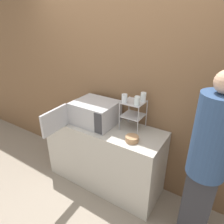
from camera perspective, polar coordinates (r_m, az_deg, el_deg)
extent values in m
plane|color=gray|center=(2.85, -5.63, -22.01)|extent=(12.00, 12.00, 0.00)
cube|color=brown|center=(2.56, 1.42, 7.24)|extent=(8.00, 0.06, 2.60)
cube|color=#B7B2A8|center=(2.72, -2.35, -12.01)|extent=(1.54, 0.56, 0.89)
cube|color=#ADADB2|center=(2.48, -4.76, -0.12)|extent=(0.52, 0.44, 0.28)
cube|color=#B7B2A8|center=(2.37, -8.98, -1.67)|extent=(0.37, 0.01, 0.24)
cube|color=#333338|center=(2.22, -4.05, -3.37)|extent=(0.10, 0.01, 0.25)
cube|color=#ADADB2|center=(2.37, -15.96, -2.31)|extent=(0.05, 0.40, 0.27)
cylinder|color=#B2B2B7|center=(2.29, 2.11, -1.35)|extent=(0.01, 0.01, 0.35)
cylinder|color=#B2B2B7|center=(2.20, 7.42, -2.81)|extent=(0.01, 0.01, 0.35)
cylinder|color=#B2B2B7|center=(2.47, 4.83, 0.65)|extent=(0.01, 0.01, 0.35)
cylinder|color=#B2B2B7|center=(2.39, 9.82, -0.62)|extent=(0.01, 0.01, 0.35)
cube|color=#B2B2B7|center=(2.33, 6.04, -0.98)|extent=(0.24, 0.23, 0.01)
cube|color=#B2B2B7|center=(2.27, 6.23, 2.83)|extent=(0.24, 0.23, 0.01)
cylinder|color=silver|center=(2.21, 3.58, 3.90)|extent=(0.06, 0.06, 0.10)
cylinder|color=silver|center=(2.28, 8.95, 4.32)|extent=(0.06, 0.06, 0.10)
cylinder|color=silver|center=(2.16, 7.21, 3.20)|extent=(0.06, 0.06, 0.10)
cylinder|color=#AD7F56|center=(2.18, 5.71, -8.19)|extent=(0.08, 0.08, 0.01)
cylinder|color=#AD7F56|center=(2.16, 5.74, -7.62)|extent=(0.14, 0.14, 0.06)
cube|color=#2D2D33|center=(2.31, 22.81, -23.55)|extent=(0.26, 0.16, 0.84)
cylinder|color=navy|center=(1.82, 26.92, -6.41)|extent=(0.32, 0.32, 0.74)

